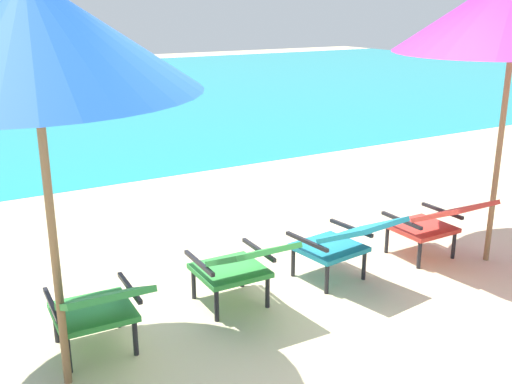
{
  "coord_description": "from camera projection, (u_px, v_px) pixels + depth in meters",
  "views": [
    {
      "loc": [
        -2.51,
        -3.75,
        2.27
      ],
      "look_at": [
        0.0,
        0.44,
        0.75
      ],
      "focal_mm": 42.39,
      "sensor_mm": 36.0,
      "label": 1
    }
  ],
  "objects": [
    {
      "name": "ground_plane",
      "position": [
        122.0,
        178.0,
        8.26
      ],
      "size": [
        40.0,
        40.0,
        0.0
      ],
      "primitive_type": "plane",
      "color": "beige"
    },
    {
      "name": "lounge_chair_far_right",
      "position": [
        436.0,
        221.0,
        5.45
      ],
      "size": [
        0.55,
        0.87,
        0.68
      ],
      "color": "red",
      "rests_on": "ground_plane"
    },
    {
      "name": "lounge_chair_near_right",
      "position": [
        344.0,
        240.0,
        4.99
      ],
      "size": [
        0.63,
        0.93,
        0.68
      ],
      "color": "teal",
      "rests_on": "ground_plane"
    },
    {
      "name": "lounge_chair_near_left",
      "position": [
        240.0,
        264.0,
        4.54
      ],
      "size": [
        0.56,
        0.89,
        0.68
      ],
      "color": "#338E3D",
      "rests_on": "ground_plane"
    },
    {
      "name": "beach_umbrella_left",
      "position": [
        31.0,
        35.0,
        3.16
      ],
      "size": [
        2.55,
        2.55,
        2.46
      ],
      "color": "olive",
      "rests_on": "ground_plane"
    },
    {
      "name": "lounge_chair_far_left",
      "position": [
        98.0,
        306.0,
        3.9
      ],
      "size": [
        0.58,
        0.9,
        0.68
      ],
      "color": "#338E3D",
      "rests_on": "ground_plane"
    },
    {
      "name": "ocean_band",
      "position": [
        9.0,
        97.0,
        15.42
      ],
      "size": [
        40.0,
        18.0,
        0.01
      ],
      "primitive_type": "cube",
      "color": "teal",
      "rests_on": "ground_plane"
    }
  ]
}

